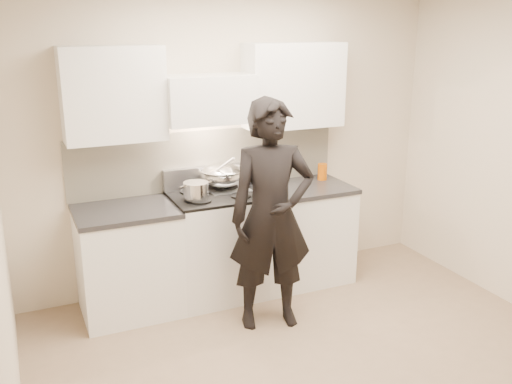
% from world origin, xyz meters
% --- Properties ---
extents(ground_plane, '(4.00, 4.00, 0.00)m').
position_xyz_m(ground_plane, '(0.00, 0.00, 0.00)').
color(ground_plane, '#8A7258').
extents(room_shell, '(4.04, 3.54, 2.70)m').
position_xyz_m(room_shell, '(-0.06, 0.37, 1.60)').
color(room_shell, beige).
rests_on(room_shell, ground).
extents(stove, '(0.76, 0.65, 0.96)m').
position_xyz_m(stove, '(-0.30, 1.42, 0.47)').
color(stove, silver).
rests_on(stove, ground).
extents(counter_right, '(0.92, 0.67, 0.92)m').
position_xyz_m(counter_right, '(0.53, 1.43, 0.46)').
color(counter_right, white).
rests_on(counter_right, ground).
extents(counter_left, '(0.82, 0.67, 0.92)m').
position_xyz_m(counter_left, '(-1.08, 1.43, 0.46)').
color(counter_left, white).
rests_on(counter_left, ground).
extents(wok, '(0.41, 0.50, 0.33)m').
position_xyz_m(wok, '(-0.18, 1.57, 1.07)').
color(wok, silver).
rests_on(wok, stove).
extents(stock_pot, '(0.30, 0.25, 0.14)m').
position_xyz_m(stock_pot, '(-0.50, 1.33, 1.03)').
color(stock_pot, silver).
rests_on(stock_pot, stove).
extents(utensil_crock, '(0.13, 0.13, 0.35)m').
position_xyz_m(utensil_crock, '(0.18, 1.67, 1.03)').
color(utensil_crock, '#B5B6C0').
rests_on(utensil_crock, counter_right).
extents(spice_jar, '(0.04, 0.04, 0.10)m').
position_xyz_m(spice_jar, '(0.33, 1.66, 0.97)').
color(spice_jar, '#C06222').
rests_on(spice_jar, counter_right).
extents(oil_glass, '(0.09, 0.09, 0.16)m').
position_xyz_m(oil_glass, '(0.83, 1.54, 1.00)').
color(oil_glass, '#AD4C04').
rests_on(oil_glass, counter_right).
extents(person, '(0.75, 0.57, 1.84)m').
position_xyz_m(person, '(-0.07, 0.77, 0.92)').
color(person, black).
rests_on(person, ground).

